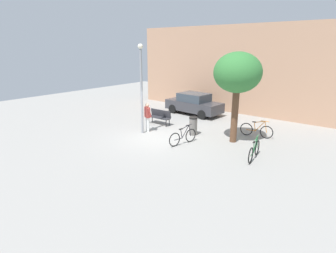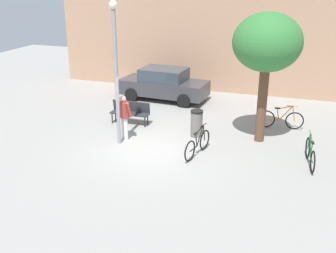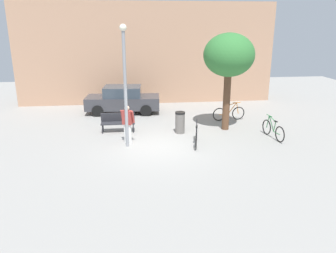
# 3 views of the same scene
# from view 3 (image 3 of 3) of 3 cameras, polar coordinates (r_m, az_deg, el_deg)

# --- Properties ---
(ground_plane) EXTENTS (36.00, 36.00, 0.00)m
(ground_plane) POSITION_cam_3_polar(r_m,az_deg,el_deg) (14.04, -1.43, -3.43)
(ground_plane) COLOR gray
(building_facade) EXTENTS (16.35, 2.00, 6.32)m
(building_facade) POSITION_cam_3_polar(r_m,az_deg,el_deg) (22.28, -3.70, 12.53)
(building_facade) COLOR tan
(building_facade) RESTS_ON ground_plane
(lamppost) EXTENTS (0.28, 0.28, 4.97)m
(lamppost) POSITION_cam_3_polar(r_m,az_deg,el_deg) (13.44, -7.43, 8.24)
(lamppost) COLOR gray
(lamppost) RESTS_ON ground_plane
(person_by_lamppost) EXTENTS (0.63, 0.46, 1.67)m
(person_by_lamppost) POSITION_cam_3_polar(r_m,az_deg,el_deg) (14.25, -7.02, 0.85)
(person_by_lamppost) COLOR white
(person_by_lamppost) RESTS_ON ground_plane
(park_bench) EXTENTS (1.60, 0.47, 0.92)m
(park_bench) POSITION_cam_3_polar(r_m,az_deg,el_deg) (15.96, -8.63, 0.99)
(park_bench) COLOR #2D2D33
(park_bench) RESTS_ON ground_plane
(plaza_tree) EXTENTS (2.37, 2.37, 4.60)m
(plaza_tree) POSITION_cam_3_polar(r_m,az_deg,el_deg) (15.88, 10.44, 11.80)
(plaza_tree) COLOR brown
(plaza_tree) RESTS_ON ground_plane
(bicycle_green) EXTENTS (0.29, 1.80, 0.97)m
(bicycle_green) POSITION_cam_3_polar(r_m,az_deg,el_deg) (15.67, 17.62, -0.56)
(bicycle_green) COLOR black
(bicycle_green) RESTS_ON ground_plane
(bicycle_black) EXTENTS (0.44, 1.78, 0.97)m
(bicycle_black) POSITION_cam_3_polar(r_m,az_deg,el_deg) (14.21, 4.91, -1.58)
(bicycle_black) COLOR black
(bicycle_black) RESTS_ON ground_plane
(bicycle_orange) EXTENTS (1.80, 0.25, 0.97)m
(bicycle_orange) POSITION_cam_3_polar(r_m,az_deg,el_deg) (18.06, 10.45, 2.26)
(bicycle_orange) COLOR black
(bicycle_orange) RESTS_ON ground_plane
(parked_car_charcoal) EXTENTS (4.31, 2.06, 1.55)m
(parked_car_charcoal) POSITION_cam_3_polar(r_m,az_deg,el_deg) (19.42, -7.78, 4.61)
(parked_car_charcoal) COLOR #38383D
(parked_car_charcoal) RESTS_ON ground_plane
(trash_bin) EXTENTS (0.47, 0.47, 1.03)m
(trash_bin) POSITION_cam_3_polar(r_m,az_deg,el_deg) (15.62, 2.08, 0.71)
(trash_bin) COLOR #66605B
(trash_bin) RESTS_ON ground_plane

